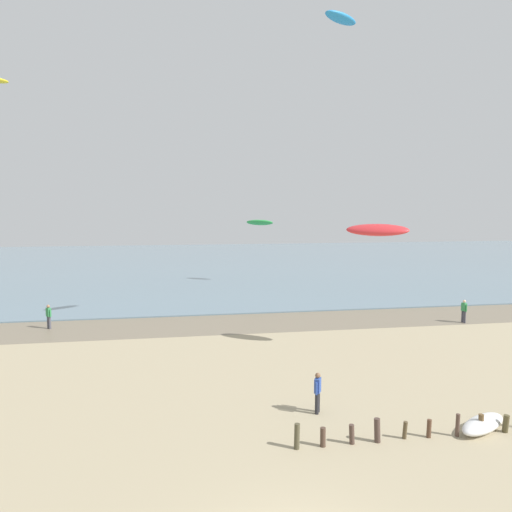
# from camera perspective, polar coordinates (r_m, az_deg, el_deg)

# --- Properties ---
(wet_sand_strip) EXTENTS (120.00, 5.77, 0.01)m
(wet_sand_strip) POSITION_cam_1_polar(r_m,az_deg,el_deg) (33.97, -4.61, -8.43)
(wet_sand_strip) COLOR #7A6D59
(wet_sand_strip) RESTS_ON ground
(sea) EXTENTS (160.00, 70.00, 0.10)m
(sea) POSITION_cam_1_polar(r_m,az_deg,el_deg) (71.23, -7.04, -0.84)
(sea) COLOR slate
(sea) RESTS_ON ground
(groyne_near) EXTENTS (15.53, 0.38, 0.91)m
(groyne_near) POSITION_cam_1_polar(r_m,az_deg,el_deg) (20.33, 26.48, -18.01)
(groyne_near) COLOR #4C4732
(groyne_near) RESTS_ON ground
(person_nearest_camera) EXTENTS (0.28, 0.56, 1.71)m
(person_nearest_camera) POSITION_cam_1_polar(r_m,az_deg,el_deg) (37.44, 24.35, -6.16)
(person_nearest_camera) COLOR #383842
(person_nearest_camera) RESTS_ON ground
(person_mid_beach) EXTENTS (0.37, 0.51, 1.71)m
(person_mid_beach) POSITION_cam_1_polar(r_m,az_deg,el_deg) (19.91, 7.64, -16.29)
(person_mid_beach) COLOR #232328
(person_mid_beach) RESTS_ON ground
(person_by_waterline) EXTENTS (0.41, 0.44, 1.71)m
(person_by_waterline) POSITION_cam_1_polar(r_m,az_deg,el_deg) (35.59, -24.30, -6.77)
(person_by_waterline) COLOR #4C4C56
(person_by_waterline) RESTS_ON ground
(grounded_kite) EXTENTS (2.67, 2.00, 0.51)m
(grounded_kite) POSITION_cam_1_polar(r_m,az_deg,el_deg) (20.55, 26.28, -18.15)
(grounded_kite) COLOR white
(grounded_kite) RESTS_ON ground
(kite_aloft_2) EXTENTS (3.75, 2.85, 0.97)m
(kite_aloft_2) POSITION_cam_1_polar(r_m,az_deg,el_deg) (27.69, 14.79, 3.14)
(kite_aloft_2) COLOR red
(kite_aloft_4) EXTENTS (3.31, 2.70, 0.89)m
(kite_aloft_4) POSITION_cam_1_polar(r_m,az_deg,el_deg) (51.38, 0.45, 4.17)
(kite_aloft_4) COLOR green
(kite_aloft_5) EXTENTS (2.94, 2.38, 0.55)m
(kite_aloft_5) POSITION_cam_1_polar(r_m,az_deg,el_deg) (32.89, 10.46, 26.99)
(kite_aloft_5) COLOR #2384D1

